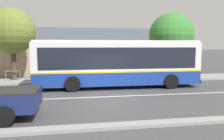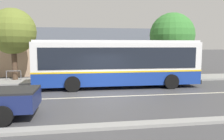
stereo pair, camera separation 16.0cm
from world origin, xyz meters
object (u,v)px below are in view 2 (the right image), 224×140
(bench_by_building, at_px, (49,75))
(street_tree_primary, at_px, (173,37))
(transit_bus, at_px, (118,62))
(bus_stop_sign, at_px, (192,61))
(street_tree_secondary, at_px, (12,33))
(bike_rack, at_px, (14,74))

(bench_by_building, relative_size, street_tree_primary, 0.31)
(transit_bus, relative_size, bus_stop_sign, 4.73)
(transit_bus, bearing_deg, bench_by_building, 149.39)
(street_tree_primary, xyz_separation_m, bus_stop_sign, (0.99, -1.74, -2.06))
(bench_by_building, bearing_deg, bus_stop_sign, -4.45)
(street_tree_secondary, xyz_separation_m, bus_stop_sign, (14.74, -1.60, -2.28))
(bench_by_building, distance_m, street_tree_primary, 11.37)
(street_tree_primary, relative_size, bike_rack, 5.05)
(bench_by_building, relative_size, bus_stop_sign, 0.76)
(street_tree_primary, bearing_deg, bus_stop_sign, -60.40)
(bus_stop_sign, bearing_deg, bench_by_building, 175.55)
(transit_bus, xyz_separation_m, street_tree_secondary, (-7.94, 3.69, 2.16))
(street_tree_primary, distance_m, bus_stop_sign, 2.87)
(street_tree_primary, bearing_deg, street_tree_secondary, -179.40)
(bike_rack, bearing_deg, street_tree_primary, 2.16)
(bench_by_building, height_order, street_tree_primary, street_tree_primary)
(bus_stop_sign, bearing_deg, street_tree_secondary, 173.81)
(street_tree_primary, xyz_separation_m, street_tree_secondary, (-13.75, -0.14, 0.22))
(bench_by_building, bearing_deg, transit_bus, -30.61)
(bench_by_building, height_order, bus_stop_sign, bus_stop_sign)
(bench_by_building, height_order, bike_rack, bench_by_building)
(street_tree_primary, height_order, bus_stop_sign, street_tree_primary)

